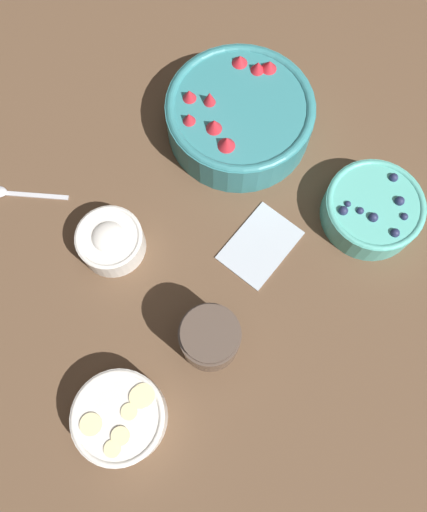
{
  "coord_description": "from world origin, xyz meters",
  "views": [
    {
      "loc": [
        0.12,
        0.26,
        0.79
      ],
      "look_at": [
        0.02,
        0.04,
        0.04
      ],
      "focal_mm": 35.0,
      "sensor_mm": 36.0,
      "label": 1
    }
  ],
  "objects_px": {
    "jar_chocolate": "(210,339)",
    "bowl_cream": "(111,241)",
    "bowl_strawberries": "(239,115)",
    "bowl_bananas": "(120,417)",
    "bowl_blueberries": "(373,209)"
  },
  "relations": [
    {
      "from": "bowl_strawberries",
      "to": "bowl_blueberries",
      "type": "bearing_deg",
      "value": 118.02
    },
    {
      "from": "bowl_strawberries",
      "to": "bowl_cream",
      "type": "height_order",
      "value": "bowl_strawberries"
    },
    {
      "from": "bowl_bananas",
      "to": "bowl_strawberries",
      "type": "bearing_deg",
      "value": -133.85
    },
    {
      "from": "bowl_blueberries",
      "to": "jar_chocolate",
      "type": "distance_m",
      "value": 0.34
    },
    {
      "from": "jar_chocolate",
      "to": "bowl_strawberries",
      "type": "bearing_deg",
      "value": -121.3
    },
    {
      "from": "bowl_strawberries",
      "to": "bowl_bananas",
      "type": "distance_m",
      "value": 0.53
    },
    {
      "from": "bowl_strawberries",
      "to": "jar_chocolate",
      "type": "xyz_separation_m",
      "value": [
        0.2,
        0.33,
        -0.0
      ]
    },
    {
      "from": "bowl_cream",
      "to": "jar_chocolate",
      "type": "bearing_deg",
      "value": 111.28
    },
    {
      "from": "bowl_blueberries",
      "to": "bowl_bananas",
      "type": "bearing_deg",
      "value": 15.46
    },
    {
      "from": "bowl_strawberries",
      "to": "jar_chocolate",
      "type": "relative_size",
      "value": 2.67
    },
    {
      "from": "bowl_strawberries",
      "to": "jar_chocolate",
      "type": "height_order",
      "value": "bowl_strawberries"
    },
    {
      "from": "jar_chocolate",
      "to": "bowl_cream",
      "type": "bearing_deg",
      "value": -68.72
    },
    {
      "from": "bowl_cream",
      "to": "bowl_bananas",
      "type": "bearing_deg",
      "value": 72.54
    },
    {
      "from": "bowl_strawberries",
      "to": "bowl_bananas",
      "type": "xyz_separation_m",
      "value": [
        0.37,
        0.38,
        -0.01
      ]
    },
    {
      "from": "jar_chocolate",
      "to": "bowl_bananas",
      "type": "bearing_deg",
      "value": 16.67
    }
  ]
}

